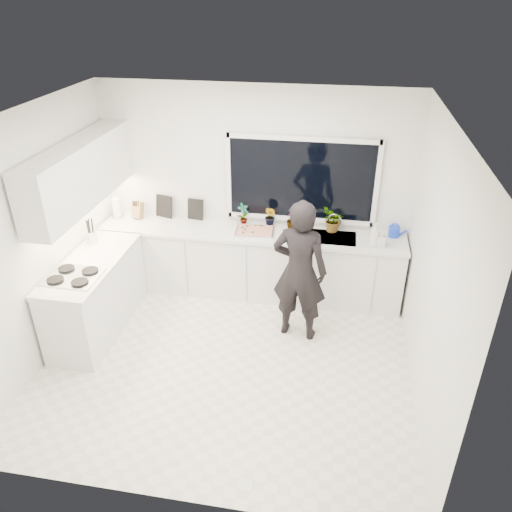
# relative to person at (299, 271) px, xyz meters

# --- Properties ---
(floor) EXTENTS (4.00, 3.50, 0.02)m
(floor) POSITION_rel_person_xyz_m (-0.71, -0.64, -0.88)
(floor) COLOR beige
(floor) RESTS_ON ground
(wall_back) EXTENTS (4.00, 0.02, 2.70)m
(wall_back) POSITION_rel_person_xyz_m (-0.71, 1.12, 0.48)
(wall_back) COLOR white
(wall_back) RESTS_ON ground
(wall_left) EXTENTS (0.02, 3.50, 2.70)m
(wall_left) POSITION_rel_person_xyz_m (-2.72, -0.64, 0.48)
(wall_left) COLOR white
(wall_left) RESTS_ON ground
(wall_right) EXTENTS (0.02, 3.50, 2.70)m
(wall_right) POSITION_rel_person_xyz_m (1.30, -0.64, 0.48)
(wall_right) COLOR white
(wall_right) RESTS_ON ground
(ceiling) EXTENTS (4.00, 3.50, 0.02)m
(ceiling) POSITION_rel_person_xyz_m (-0.71, -0.64, 1.84)
(ceiling) COLOR white
(ceiling) RESTS_ON wall_back
(window) EXTENTS (1.80, 0.02, 1.00)m
(window) POSITION_rel_person_xyz_m (-0.11, 1.08, 0.68)
(window) COLOR black
(window) RESTS_ON wall_back
(base_cabinets_back) EXTENTS (3.92, 0.58, 0.88)m
(base_cabinets_back) POSITION_rel_person_xyz_m (-0.71, 0.81, -0.43)
(base_cabinets_back) COLOR white
(base_cabinets_back) RESTS_ON floor
(base_cabinets_left) EXTENTS (0.58, 1.60, 0.88)m
(base_cabinets_left) POSITION_rel_person_xyz_m (-2.38, -0.29, -0.43)
(base_cabinets_left) COLOR white
(base_cabinets_left) RESTS_ON floor
(countertop_back) EXTENTS (3.94, 0.62, 0.04)m
(countertop_back) POSITION_rel_person_xyz_m (-0.71, 0.80, 0.03)
(countertop_back) COLOR silver
(countertop_back) RESTS_ON base_cabinets_back
(countertop_left) EXTENTS (0.62, 1.60, 0.04)m
(countertop_left) POSITION_rel_person_xyz_m (-2.38, -0.29, 0.03)
(countertop_left) COLOR silver
(countertop_left) RESTS_ON base_cabinets_left
(upper_cabinets) EXTENTS (0.34, 2.10, 0.70)m
(upper_cabinets) POSITION_rel_person_xyz_m (-2.50, 0.06, 0.98)
(upper_cabinets) COLOR white
(upper_cabinets) RESTS_ON wall_left
(sink) EXTENTS (0.58, 0.42, 0.14)m
(sink) POSITION_rel_person_xyz_m (0.34, 0.81, 0.00)
(sink) COLOR silver
(sink) RESTS_ON countertop_back
(faucet) EXTENTS (0.03, 0.03, 0.22)m
(faucet) POSITION_rel_person_xyz_m (0.34, 1.01, 0.16)
(faucet) COLOR silver
(faucet) RESTS_ON countertop_back
(stovetop) EXTENTS (0.56, 0.48, 0.03)m
(stovetop) POSITION_rel_person_xyz_m (-2.40, -0.64, 0.07)
(stovetop) COLOR black
(stovetop) RESTS_ON countertop_left
(person) EXTENTS (0.68, 0.50, 1.73)m
(person) POSITION_rel_person_xyz_m (0.00, 0.00, 0.00)
(person) COLOR black
(person) RESTS_ON floor
(pizza_tray) EXTENTS (0.51, 0.39, 0.03)m
(pizza_tray) POSITION_rel_person_xyz_m (-0.65, 0.78, 0.07)
(pizza_tray) COLOR #BAB9BE
(pizza_tray) RESTS_ON countertop_back
(pizza) EXTENTS (0.46, 0.35, 0.01)m
(pizza) POSITION_rel_person_xyz_m (-0.65, 0.78, 0.09)
(pizza) COLOR red
(pizza) RESTS_ON pizza_tray
(watering_can) EXTENTS (0.19, 0.19, 0.13)m
(watering_can) POSITION_rel_person_xyz_m (1.09, 0.97, 0.12)
(watering_can) COLOR #1536CD
(watering_can) RESTS_ON countertop_back
(paper_towel_roll) EXTENTS (0.14, 0.14, 0.26)m
(paper_towel_roll) POSITION_rel_person_xyz_m (-2.56, 0.91, 0.18)
(paper_towel_roll) COLOR silver
(paper_towel_roll) RESTS_ON countertop_back
(knife_block) EXTENTS (0.15, 0.13, 0.22)m
(knife_block) POSITION_rel_person_xyz_m (-2.28, 0.95, 0.16)
(knife_block) COLOR #9B6448
(knife_block) RESTS_ON countertop_back
(utensil_crock) EXTENTS (0.16, 0.16, 0.16)m
(utensil_crock) POSITION_rel_person_xyz_m (-2.56, 0.16, 0.13)
(utensil_crock) COLOR silver
(utensil_crock) RESTS_ON countertop_left
(picture_frame_large) EXTENTS (0.22, 0.05, 0.28)m
(picture_frame_large) POSITION_rel_person_xyz_m (-1.51, 1.05, 0.19)
(picture_frame_large) COLOR black
(picture_frame_large) RESTS_ON countertop_back
(picture_frame_small) EXTENTS (0.25, 0.09, 0.30)m
(picture_frame_small) POSITION_rel_person_xyz_m (-1.94, 1.05, 0.20)
(picture_frame_small) COLOR black
(picture_frame_small) RESTS_ON countertop_back
(herb_plants) EXTENTS (1.40, 0.33, 0.32)m
(herb_plants) POSITION_rel_person_xyz_m (-0.03, 0.97, 0.21)
(herb_plants) COLOR #26662D
(herb_plants) RESTS_ON countertop_back
(soap_bottles) EXTENTS (0.21, 0.16, 0.31)m
(soap_bottles) POSITION_rel_person_xyz_m (0.86, 0.66, 0.19)
(soap_bottles) COLOR #D8BF66
(soap_bottles) RESTS_ON countertop_back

